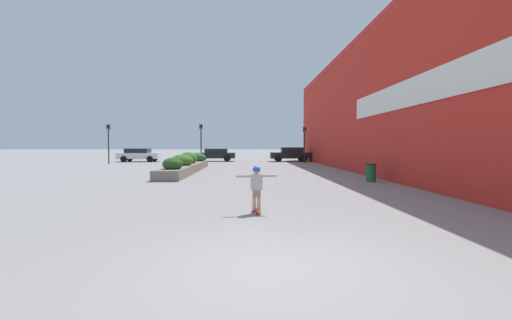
# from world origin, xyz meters

# --- Properties ---
(ground_plane) EXTENTS (300.00, 300.00, 0.00)m
(ground_plane) POSITION_xyz_m (0.00, 0.00, 0.00)
(ground_plane) COLOR gray
(building_wall_right) EXTENTS (0.67, 42.67, 8.74)m
(building_wall_right) POSITION_xyz_m (6.87, 16.21, 4.37)
(building_wall_right) COLOR red
(building_wall_right) RESTS_ON ground_plane
(planter_box) EXTENTS (1.48, 12.26, 1.31)m
(planter_box) POSITION_xyz_m (-4.47, 18.02, 0.46)
(planter_box) COLOR slate
(planter_box) RESTS_ON ground_plane
(skateboard) EXTENTS (0.24, 0.65, 0.10)m
(skateboard) POSITION_xyz_m (-0.17, 3.98, 0.07)
(skateboard) COLOR maroon
(skateboard) RESTS_ON ground_plane
(skateboarder) EXTENTS (1.07, 0.20, 1.15)m
(skateboarder) POSITION_xyz_m (-0.17, 3.98, 0.79)
(skateboarder) COLOR tan
(skateboarder) RESTS_ON skateboard
(trash_bin) EXTENTS (0.50, 0.50, 0.87)m
(trash_bin) POSITION_xyz_m (5.63, 11.61, 0.44)
(trash_bin) COLOR #1E5B33
(trash_bin) RESTS_ON ground_plane
(car_leftmost) EXTENTS (4.45, 2.06, 1.44)m
(car_leftmost) POSITION_xyz_m (-12.22, 32.59, 0.77)
(car_leftmost) COLOR silver
(car_leftmost) RESTS_ON ground_plane
(car_center_left) EXTENTS (4.06, 1.96, 1.55)m
(car_center_left) POSITION_xyz_m (14.20, 36.16, 0.81)
(car_center_left) COLOR maroon
(car_center_left) RESTS_ON ground_plane
(car_center_right) EXTENTS (4.50, 1.92, 1.41)m
(car_center_right) POSITION_xyz_m (-4.01, 33.29, 0.76)
(car_center_right) COLOR black
(car_center_right) RESTS_ON ground_plane
(car_rightmost) EXTENTS (4.35, 1.97, 1.56)m
(car_rightmost) POSITION_xyz_m (4.35, 32.70, 0.82)
(car_rightmost) COLOR black
(car_rightmost) RESTS_ON ground_plane
(traffic_light_left) EXTENTS (0.28, 0.30, 3.80)m
(traffic_light_left) POSITION_xyz_m (-4.91, 28.34, 2.56)
(traffic_light_left) COLOR black
(traffic_light_left) RESTS_ON ground_plane
(traffic_light_right) EXTENTS (0.28, 0.30, 3.56)m
(traffic_light_right) POSITION_xyz_m (5.19, 28.53, 2.42)
(traffic_light_right) COLOR black
(traffic_light_right) RESTS_ON ground_plane
(traffic_light_far_left) EXTENTS (0.28, 0.30, 3.78)m
(traffic_light_far_left) POSITION_xyz_m (-13.84, 28.48, 2.55)
(traffic_light_far_left) COLOR black
(traffic_light_far_left) RESTS_ON ground_plane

